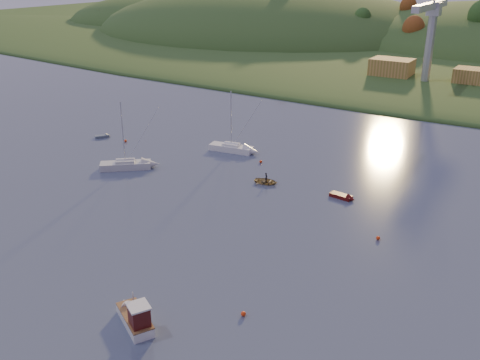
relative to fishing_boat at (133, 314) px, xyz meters
The scene contains 20 objects.
ground 6.69m from the fishing_boat, 128.20° to the right, with size 500.00×500.00×0.00m, color #343B56.
shore_slope 159.85m from the fishing_boat, 91.47° to the left, with size 640.00×150.00×7.00m, color #334E1F.
hill_left_far 266.35m from the fishing_boat, 128.03° to the left, with size 120.00×100.00×32.00m, color #334E1F.
hill_left 216.33m from the fishing_boat, 115.78° to the left, with size 170.00×140.00×44.00m, color #334E1F.
hillside_trees 179.84m from the fishing_boat, 91.31° to the left, with size 280.00×50.00×32.00m, color #224E1C, non-canonical shape.
wharf 116.80m from the fishing_boat, 89.56° to the left, with size 42.00×16.00×2.40m, color slate.
shed_west 118.48m from the fishing_boat, 95.86° to the left, with size 11.00×8.00×4.80m, color olive.
shed_east 119.18m from the fishing_boat, 85.71° to the left, with size 9.00×7.00×4.00m, color olive.
dock_crane 114.37m from the fishing_boat, 91.06° to the left, with size 3.20×28.00×20.30m.
fishing_boat is the anchor object (origin of this frame).
sailboat_near 41.83m from the fishing_boat, 134.24° to the left, with size 7.88×7.18×11.41m.
sailboat_far 50.44m from the fishing_boat, 112.23° to the left, with size 8.25×3.53×11.08m.
canoe 37.25m from the fishing_boat, 99.58° to the left, with size 2.65×3.71×0.77m, color tan.
paddler 37.24m from the fishing_boat, 99.58° to the left, with size 0.55×0.36×1.51m, color black.
red_tender 38.23m from the fishing_boat, 80.27° to the left, with size 3.97×1.78×1.30m.
grey_dinghy 60.33m from the fishing_boat, 137.75° to the left, with size 2.71×3.03×1.11m.
buoy_0 10.53m from the fishing_boat, 37.06° to the left, with size 0.50×0.50×0.50m, color red.
buoy_1 31.74m from the fishing_boat, 62.90° to the left, with size 0.50×0.50×0.50m, color red.
buoy_2 56.25m from the fishing_boat, 134.01° to the left, with size 0.50×0.50×0.50m, color red.
buoy_3 45.67m from the fishing_boat, 104.53° to the left, with size 0.50×0.50×0.50m, color red.
Camera 1 is at (34.98, -25.13, 31.89)m, focal length 40.00 mm.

